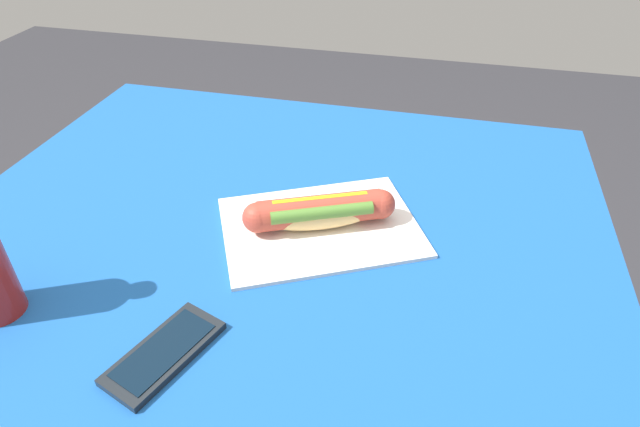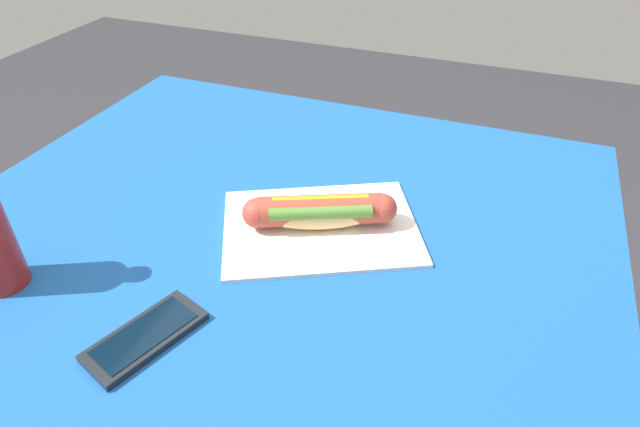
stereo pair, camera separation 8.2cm
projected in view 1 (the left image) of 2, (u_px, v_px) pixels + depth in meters
name	position (u px, v px, depth m)	size (l,w,h in m)	color
dining_table	(278.00, 289.00, 0.94)	(1.05, 0.90, 0.78)	brown
paper_wrapper	(320.00, 227.00, 0.84)	(0.30, 0.22, 0.01)	silver
hot_dog	(320.00, 212.00, 0.82)	(0.22, 0.13, 0.05)	#E5BC75
cell_phone	(164.00, 353.00, 0.64)	(0.11, 0.16, 0.01)	black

